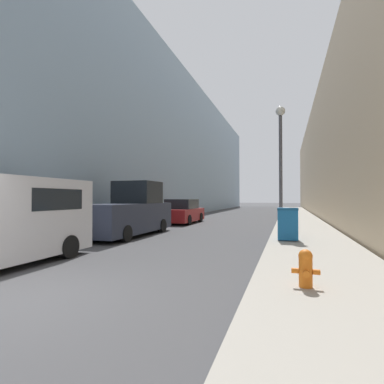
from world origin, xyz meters
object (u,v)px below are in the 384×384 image
object	(u,v)px
fire_hydrant	(306,267)
parked_sedan_near	(182,212)
pickup_truck	(129,213)
lamppost	(281,156)
trash_bin	(288,224)

from	to	relation	value
fire_hydrant	parked_sedan_near	world-z (taller)	parked_sedan_near
parked_sedan_near	pickup_truck	bearing A→B (deg)	-90.77
lamppost	pickup_truck	distance (m)	7.31
fire_hydrant	parked_sedan_near	size ratio (longest dim) A/B	0.15
fire_hydrant	trash_bin	bearing A→B (deg)	92.73
fire_hydrant	lamppost	xyz separation A→B (m)	(-0.57, 8.69, 3.07)
parked_sedan_near	lamppost	bearing A→B (deg)	-35.78
lamppost	pickup_truck	world-z (taller)	lamppost
fire_hydrant	pickup_truck	bearing A→B (deg)	137.39
lamppost	pickup_truck	size ratio (longest dim) A/B	1.03
trash_bin	pickup_truck	xyz separation A→B (m)	(-6.78, 0.68, 0.25)
trash_bin	lamppost	bearing A→B (deg)	95.77
fire_hydrant	lamppost	bearing A→B (deg)	93.74
pickup_truck	parked_sedan_near	bearing A→B (deg)	89.23
fire_hydrant	lamppost	distance (m)	9.23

